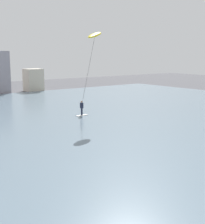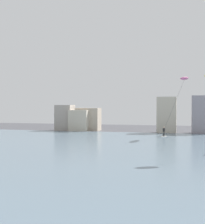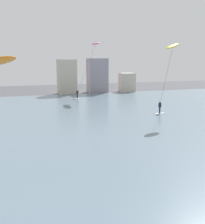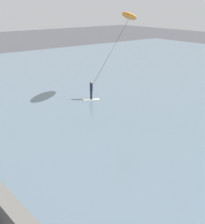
% 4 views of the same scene
% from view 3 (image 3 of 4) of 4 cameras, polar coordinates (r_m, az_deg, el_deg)
% --- Properties ---
extents(water_bay, '(84.00, 52.00, 0.10)m').
position_cam_3_polar(water_bay, '(34.82, -1.95, -1.69)').
color(water_bay, slate).
rests_on(water_bay, ground).
extents(far_shore_buildings, '(38.02, 4.94, 7.25)m').
position_cam_3_polar(far_shore_buildings, '(60.91, -13.21, 5.87)').
color(far_shore_buildings, '#A89E93').
rests_on(far_shore_buildings, ground).
extents(kitesurfer_yellow, '(2.94, 3.94, 9.11)m').
position_cam_3_polar(kitesurfer_yellow, '(37.15, 13.04, 10.83)').
color(kitesurfer_yellow, silver).
rests_on(kitesurfer_yellow, water_bay).
extents(kitesurfer_pink, '(4.77, 4.13, 10.03)m').
position_cam_3_polar(kitesurfer_pink, '(53.72, -1.58, 12.41)').
color(kitesurfer_pink, silver).
rests_on(kitesurfer_pink, water_bay).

